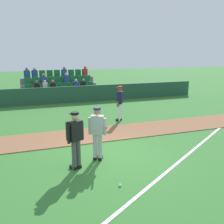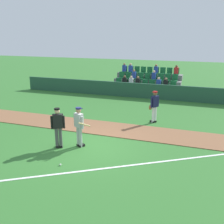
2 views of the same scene
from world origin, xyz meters
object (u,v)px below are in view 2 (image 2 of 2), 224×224
at_px(umpire_home_plate, 58,125).
at_px(runner_navy_jersey, 154,106).
at_px(baseball, 60,165).
at_px(batter_grey_jersey, 79,125).

relative_size(umpire_home_plate, runner_navy_jersey, 1.00).
height_order(umpire_home_plate, runner_navy_jersey, same).
bearing_deg(runner_navy_jersey, baseball, -110.96).
height_order(umpire_home_plate, baseball, umpire_home_plate).
bearing_deg(batter_grey_jersey, runner_navy_jersey, 60.61).
xyz_separation_m(umpire_home_plate, runner_navy_jersey, (3.20, 4.65, -0.04)).
bearing_deg(baseball, umpire_home_plate, 121.44).
distance_m(batter_grey_jersey, umpire_home_plate, 0.88).
xyz_separation_m(umpire_home_plate, baseball, (0.87, -1.43, -0.96)).
bearing_deg(umpire_home_plate, baseball, -58.56).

